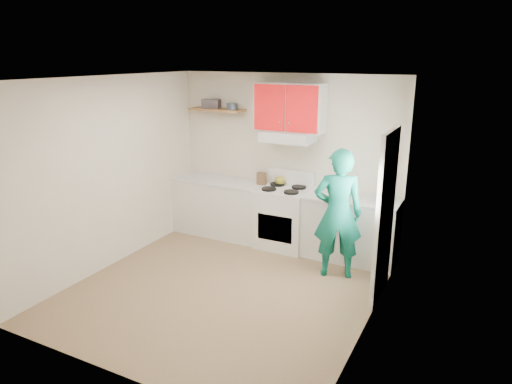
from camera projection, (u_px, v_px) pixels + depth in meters
The scene contains 21 objects.
floor at pixel (226, 288), 5.92m from camera, with size 3.80×3.80×0.00m, color brown.
ceiling at pixel (222, 78), 5.19m from camera, with size 3.60×3.80×0.04m, color white.
back_wall at pixel (287, 159), 7.18m from camera, with size 3.60×0.04×2.60m, color beige.
front_wall at pixel (109, 246), 3.93m from camera, with size 3.60×0.04×2.60m, color beige.
left_wall at pixel (111, 173), 6.34m from camera, with size 0.04×3.80×2.60m, color beige.
right_wall at pixel (375, 212), 4.77m from camera, with size 0.04×3.80×2.60m, color beige.
door at pixel (385, 217), 5.46m from camera, with size 0.05×0.85×2.05m, color white.
door_glass at pixel (385, 182), 5.35m from camera, with size 0.01×0.55×0.95m, color white.
counter_left at pixel (220, 207), 7.61m from camera, with size 1.52×0.60×0.90m, color silver.
counter_right at pixel (351, 229), 6.67m from camera, with size 1.32×0.60×0.90m, color silver.
stove at pixel (284, 218), 7.09m from camera, with size 0.76×0.65×0.92m, color white.
range_hood at pixel (288, 137), 6.83m from camera, with size 0.76×0.44×0.15m, color silver.
upper_cabinets at pixel (290, 107), 6.76m from camera, with size 1.02×0.33×0.70m, color red.
shelf at pixel (217, 110), 7.35m from camera, with size 0.90×0.30×0.04m, color brown.
books at pixel (211, 104), 7.37m from camera, with size 0.27×0.20×0.14m, color #3A3337.
tin at pixel (232, 106), 7.17m from camera, with size 0.17×0.17×0.10m, color #333D4C.
kettle at pixel (280, 181), 7.16m from camera, with size 0.17×0.17×0.14m, color olive.
crock at pixel (262, 179), 7.22m from camera, with size 0.16×0.16×0.20m, color #48321F.
cutting_board at pixel (341, 199), 6.54m from camera, with size 0.28×0.21×0.02m, color olive.
silicone_mat at pixel (375, 202), 6.40m from camera, with size 0.32×0.26×0.01m, color #B4121D.
person at pixel (338, 214), 6.04m from camera, with size 0.63×0.42×1.74m, color #0B6A57.
Camera 1 is at (2.76, -4.58, 2.85)m, focal length 32.62 mm.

